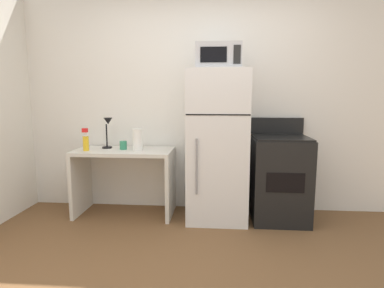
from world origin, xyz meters
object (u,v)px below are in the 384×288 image
coffee_mug (123,145)px  oven_range (280,178)px  paper_towel_roll (138,140)px  desk (125,170)px  spray_bottle (86,142)px  desk_lamp (108,128)px  refrigerator (218,146)px  microwave (219,57)px

coffee_mug → oven_range: 1.77m
paper_towel_roll → desk: bearing=167.3°
coffee_mug → desk: bearing=-46.0°
paper_towel_roll → spray_bottle: 0.57m
coffee_mug → spray_bottle: spray_bottle is taller
desk → desk_lamp: (-0.20, 0.07, 0.47)m
paper_towel_roll → oven_range: size_ratio=0.22×
oven_range → desk: bearing=179.3°
coffee_mug → refrigerator: (1.06, -0.05, 0.01)m
paper_towel_roll → spray_bottle: size_ratio=0.96×
desk → microwave: size_ratio=2.37×
desk_lamp → desk: bearing=-19.1°
desk → coffee_mug: (-0.01, 0.01, 0.28)m
spray_bottle → microwave: bearing=2.1°
paper_towel_roll → refrigerator: refrigerator is taller
paper_towel_roll → oven_range: oven_range is taller
desk → spray_bottle: (-0.39, -0.11, 0.33)m
desk → coffee_mug: bearing=134.0°
spray_bottle → microwave: (1.44, 0.05, 0.90)m
spray_bottle → coffee_mug: bearing=17.4°
oven_range → coffee_mug: bearing=178.9°
refrigerator → microwave: microwave is taller
microwave → coffee_mug: bearing=176.4°
microwave → oven_range: bearing=2.9°
refrigerator → microwave: bearing=-89.7°
spray_bottle → desk: bearing=15.5°
paper_towel_roll → coffee_mug: paper_towel_roll is taller
microwave → desk_lamp: bearing=174.3°
desk_lamp → microwave: (1.25, -0.13, 0.76)m
refrigerator → microwave: size_ratio=3.52×
desk → microwave: (1.05, -0.06, 1.23)m
paper_towel_roll → oven_range: 1.61m
microwave → spray_bottle: bearing=-177.9°
microwave → oven_range: size_ratio=0.42×
desk → microwave: 1.62m
refrigerator → desk_lamp: bearing=175.2°
paper_towel_roll → coffee_mug: (-0.18, 0.05, -0.07)m
desk_lamp → microwave: 1.47m
desk → refrigerator: size_ratio=0.67×
desk_lamp → refrigerator: refrigerator is taller
desk_lamp → microwave: microwave is taller
desk → paper_towel_roll: bearing=-12.7°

